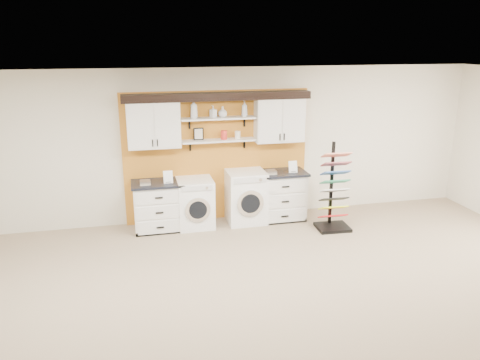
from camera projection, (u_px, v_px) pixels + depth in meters
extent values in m
plane|color=gray|center=(282.00, 342.00, 5.26)|extent=(10.00, 10.00, 0.00)
plane|color=white|center=(290.00, 90.00, 4.45)|extent=(10.00, 10.00, 0.00)
plane|color=beige|center=(217.00, 145.00, 8.58)|extent=(10.00, 0.00, 10.00)
cube|color=#B9711F|center=(217.00, 156.00, 8.61)|extent=(3.40, 0.07, 2.40)
cube|color=white|center=(153.00, 124.00, 8.01)|extent=(0.90, 0.34, 0.84)
cube|color=white|center=(141.00, 126.00, 7.80)|extent=(0.42, 0.01, 0.78)
cube|color=white|center=(167.00, 125.00, 7.90)|extent=(0.42, 0.01, 0.78)
cube|color=white|center=(279.00, 119.00, 8.50)|extent=(0.90, 0.34, 0.84)
cube|color=white|center=(270.00, 121.00, 8.29)|extent=(0.42, 0.01, 0.78)
cube|color=white|center=(294.00, 120.00, 8.39)|extent=(0.42, 0.01, 0.78)
cube|color=white|center=(219.00, 140.00, 8.36)|extent=(1.32, 0.28, 0.03)
cube|color=white|center=(218.00, 118.00, 8.24)|extent=(1.32, 0.28, 0.03)
cube|color=black|center=(218.00, 95.00, 8.15)|extent=(3.30, 0.40, 0.10)
cube|color=black|center=(220.00, 100.00, 7.99)|extent=(3.30, 0.04, 0.04)
cube|color=black|center=(199.00, 134.00, 8.29)|extent=(0.18, 0.02, 0.22)
cube|color=beige|center=(199.00, 134.00, 8.28)|extent=(0.14, 0.01, 0.18)
cylinder|color=red|center=(224.00, 135.00, 8.35)|extent=(0.11, 0.11, 0.16)
cylinder|color=silver|center=(238.00, 135.00, 8.41)|extent=(0.10, 0.10, 0.14)
cube|color=white|center=(158.00, 206.00, 8.29)|extent=(0.84, 0.60, 0.84)
cube|color=black|center=(160.00, 233.00, 8.15)|extent=(0.84, 0.06, 0.07)
cube|color=black|center=(157.00, 183.00, 8.17)|extent=(0.90, 0.66, 0.04)
cube|color=white|center=(159.00, 197.00, 7.93)|extent=(0.77, 0.02, 0.23)
cube|color=white|center=(159.00, 212.00, 8.01)|extent=(0.77, 0.02, 0.23)
cube|color=white|center=(160.00, 227.00, 8.09)|extent=(0.77, 0.02, 0.23)
cube|color=white|center=(280.00, 196.00, 8.78)|extent=(0.88, 0.60, 0.88)
cube|color=black|center=(284.00, 221.00, 8.64)|extent=(0.88, 0.06, 0.07)
cube|color=black|center=(280.00, 173.00, 8.65)|extent=(0.94, 0.66, 0.04)
cube|color=white|center=(285.00, 186.00, 8.41)|extent=(0.80, 0.02, 0.24)
cube|color=white|center=(285.00, 201.00, 8.49)|extent=(0.80, 0.02, 0.24)
cube|color=white|center=(285.00, 216.00, 8.58)|extent=(0.80, 0.02, 0.24)
cube|color=white|center=(195.00, 203.00, 8.43)|extent=(0.63, 0.66, 0.88)
cube|color=silver|center=(197.00, 188.00, 8.01)|extent=(0.54, 0.02, 0.09)
cylinder|color=silver|center=(198.00, 210.00, 8.12)|extent=(0.45, 0.05, 0.45)
cylinder|color=black|center=(198.00, 210.00, 8.10)|extent=(0.32, 0.03, 0.32)
cube|color=white|center=(246.00, 196.00, 8.62)|extent=(0.69, 0.66, 0.97)
cube|color=silver|center=(250.00, 180.00, 8.19)|extent=(0.59, 0.02, 0.10)
cylinder|color=silver|center=(250.00, 203.00, 8.31)|extent=(0.49, 0.05, 0.49)
cylinder|color=black|center=(251.00, 204.00, 8.29)|extent=(0.35, 0.03, 0.35)
cube|color=black|center=(332.00, 227.00, 8.39)|extent=(0.59, 0.50, 0.06)
cube|color=black|center=(331.00, 183.00, 8.33)|extent=(0.05, 0.05, 1.51)
cube|color=red|center=(333.00, 216.00, 8.35)|extent=(0.49, 0.29, 0.14)
cube|color=#DDFF1A|center=(333.00, 208.00, 8.31)|extent=(0.49, 0.29, 0.14)
cube|color=black|center=(334.00, 199.00, 8.26)|extent=(0.49, 0.29, 0.14)
cube|color=silver|center=(334.00, 190.00, 8.21)|extent=(0.49, 0.29, 0.14)
cube|color=#207853|center=(335.00, 182.00, 8.17)|extent=(0.49, 0.29, 0.14)
cube|color=#2C519D|center=(335.00, 173.00, 8.12)|extent=(0.49, 0.29, 0.14)
cube|color=brown|center=(336.00, 164.00, 8.07)|extent=(0.49, 0.29, 0.14)
cube|color=#F68B6D|center=(336.00, 155.00, 8.03)|extent=(0.49, 0.29, 0.14)
imported|color=silver|center=(194.00, 109.00, 8.10)|extent=(0.16, 0.16, 0.33)
imported|color=silver|center=(213.00, 112.00, 8.19)|extent=(0.13, 0.13, 0.21)
imported|color=silver|center=(223.00, 112.00, 8.23)|extent=(0.17, 0.17, 0.19)
imported|color=silver|center=(244.00, 109.00, 8.30)|extent=(0.13, 0.13, 0.28)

